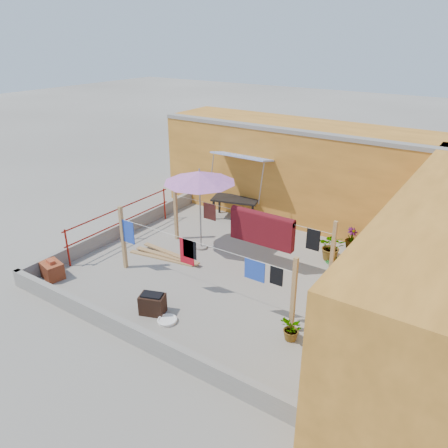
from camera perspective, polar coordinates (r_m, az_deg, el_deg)
The scene contains 20 objects.
ground at distance 11.88m, azimuth 0.76°, elevation -6.22°, with size 80.00×80.00×0.00m, color #9E998E.
wall_back at distance 14.90m, azimuth 12.42°, elevation 6.35°, with size 11.00×3.27×3.21m.
parapet_front at distance 9.47m, azimuth -11.55°, elevation -13.99°, with size 8.30×0.16×0.44m, color gray.
parapet_left at distance 14.17m, azimuth -13.19°, elevation -0.67°, with size 0.16×7.30×0.44m, color gray.
red_railing at distance 13.69m, azimuth -13.31°, elevation 0.72°, with size 0.05×4.20×1.10m.
clothesline_rig at distance 11.61m, azimuth 3.90°, elevation -1.12°, with size 5.09×2.35×1.80m.
patio_umbrella at distance 12.28m, azimuth -3.22°, elevation 6.10°, with size 2.09×2.09×2.47m.
outdoor_table at distance 14.94m, azimuth 1.52°, elevation 3.12°, with size 1.73×1.19×0.74m.
brick_stack at distance 12.34m, azimuth -21.55°, elevation -5.62°, with size 0.68×0.56×0.53m.
lumber_pile at distance 12.64m, azimuth -7.57°, elevation -4.13°, with size 2.22×0.62×0.13m.
brazier at distance 10.27m, azimuth -9.31°, elevation -10.24°, with size 0.66×0.55×0.51m.
white_basin at distance 10.06m, azimuth -7.42°, elevation -12.35°, with size 0.45×0.45×0.08m.
water_jug_a at distance 11.35m, azimuth 13.69°, elevation -7.76°, with size 0.19×0.19×0.31m.
water_jug_b at distance 12.52m, azimuth 17.95°, elevation -4.94°, with size 0.24×0.24×0.38m.
green_hose at distance 12.71m, azimuth 14.16°, elevation -4.68°, with size 0.49×0.49×0.07m.
plant_back_a at distance 12.65m, azimuth 13.92°, elevation -2.87°, with size 0.75×0.65×0.83m, color #225719.
plant_back_b at distance 13.52m, azimuth 16.31°, elevation -1.80°, with size 0.36×0.36×0.64m, color #225719.
plant_right_a at distance 11.93m, azimuth 20.78°, elevation -5.59°, with size 0.42×0.29×0.80m, color #225719.
plant_right_b at distance 9.60m, azimuth 13.89°, elevation -12.82°, with size 0.36×0.29×0.66m, color #225719.
plant_right_c at distance 9.44m, azimuth 8.88°, elevation -13.42°, with size 0.50×0.43×0.56m, color #225719.
Camera 1 is at (5.60, -8.62, 5.95)m, focal length 35.00 mm.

